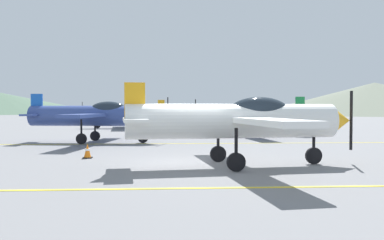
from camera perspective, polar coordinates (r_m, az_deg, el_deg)
The scene contains 10 objects.
ground_plane at distance 14.57m, azimuth -0.50°, elevation -6.32°, with size 400.00×400.00×0.00m, color slate.
apron_line_near at distance 10.50m, azimuth 0.72°, elevation -9.41°, with size 80.00×0.16×0.01m, color yellow.
apron_line_far at distance 23.45m, azimuth -1.66°, elevation -3.28°, with size 80.00×0.16×0.01m, color yellow.
airplane_near at distance 14.42m, azimuth 6.84°, elevation 0.03°, with size 8.36×9.60×2.87m.
airplane_mid at distance 24.76m, azimuth -12.96°, elevation 0.67°, with size 8.37×9.60×2.87m.
airplane_far at distance 30.25m, azimuth 8.30°, elevation 0.87°, with size 8.35×9.59×2.87m.
airplane_back at distance 42.12m, azimuth -9.27°, elevation 1.08°, with size 8.36×9.60×2.87m.
car_sedan at distance 41.09m, azimuth 16.16°, elevation -0.06°, with size 4.31×4.32×1.62m.
traffic_cone_side at distance 17.18m, azimuth -14.25°, elevation -4.18°, with size 0.36×0.36×0.59m.
hill_centerleft at distance 142.90m, azimuth 23.92°, elevation 2.73°, with size 78.09×78.09×10.12m, color slate.
Camera 1 is at (-0.77, -14.41, 2.02)m, focal length 38.58 mm.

